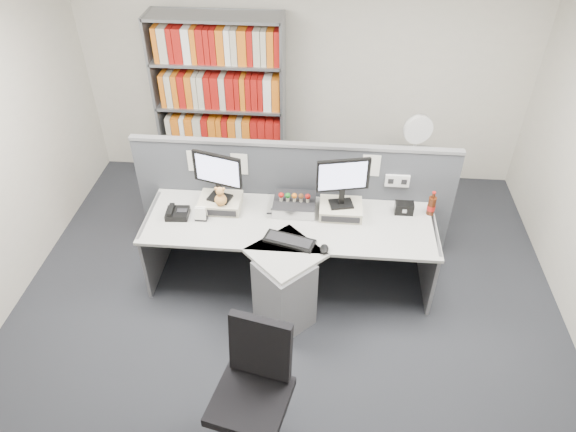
# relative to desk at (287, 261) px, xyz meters

# --- Properties ---
(ground) EXTENTS (5.50, 5.50, 0.00)m
(ground) POSITION_rel_desk_xyz_m (0.00, -0.60, -0.46)
(ground) COLOR #2B2D32
(ground) RESTS_ON ground
(room_shell) EXTENTS (5.04, 5.54, 2.72)m
(room_shell) POSITION_rel_desk_xyz_m (0.00, -0.60, 1.33)
(room_shell) COLOR beige
(room_shell) RESTS_ON ground
(partition) EXTENTS (3.00, 0.08, 1.27)m
(partition) POSITION_rel_desk_xyz_m (0.00, 0.65, 0.19)
(partition) COLOR #46494F
(partition) RESTS_ON ground
(desk) EXTENTS (2.60, 1.20, 0.72)m
(desk) POSITION_rel_desk_xyz_m (0.00, 0.00, 0.00)
(desk) COLOR #AEADA8
(desk) RESTS_ON ground
(monitor_riser_left) EXTENTS (0.38, 0.31, 0.10)m
(monitor_riser_left) POSITION_rel_desk_xyz_m (-0.65, 0.38, 0.31)
(monitor_riser_left) COLOR #BFB79F
(monitor_riser_left) RESTS_ON desk
(monitor_riser_right) EXTENTS (0.38, 0.31, 0.10)m
(monitor_riser_right) POSITION_rel_desk_xyz_m (0.45, 0.38, 0.31)
(monitor_riser_right) COLOR #BFB79F
(monitor_riser_right) RESTS_ON desk
(monitor_left) EXTENTS (0.45, 0.20, 0.47)m
(monitor_left) POSITION_rel_desk_xyz_m (-0.65, 0.38, 0.64)
(monitor_left) COLOR black
(monitor_left) RESTS_ON monitor_riser_left
(monitor_right) EXTENTS (0.46, 0.19, 0.47)m
(monitor_right) POSITION_rel_desk_xyz_m (0.45, 0.38, 0.65)
(monitor_right) COLOR black
(monitor_right) RESTS_ON monitor_riser_right
(desktop_pc) EXTENTS (0.38, 0.34, 0.10)m
(desktop_pc) POSITION_rel_desk_xyz_m (0.03, 0.42, 0.31)
(desktop_pc) COLOR black
(desktop_pc) RESTS_ON desk
(figurines) EXTENTS (0.29, 0.05, 0.09)m
(figurines) POSITION_rel_desk_xyz_m (0.03, 0.40, 0.42)
(figurines) COLOR #BFB79F
(figurines) RESTS_ON desktop_pc
(keyboard) EXTENTS (0.46, 0.27, 0.03)m
(keyboard) POSITION_rel_desk_xyz_m (0.02, -0.05, 0.28)
(keyboard) COLOR black
(keyboard) RESTS_ON desk
(mouse) EXTENTS (0.07, 0.12, 0.04)m
(mouse) POSITION_rel_desk_xyz_m (0.32, -0.14, 0.29)
(mouse) COLOR black
(mouse) RESTS_ON desk
(desk_phone) EXTENTS (0.21, 0.20, 0.09)m
(desk_phone) POSITION_rel_desk_xyz_m (-1.02, 0.22, 0.30)
(desk_phone) COLOR black
(desk_phone) RESTS_ON desk
(desk_calendar) EXTENTS (0.11, 0.08, 0.13)m
(desk_calendar) POSITION_rel_desk_xyz_m (-0.79, 0.19, 0.32)
(desk_calendar) COLOR black
(desk_calendar) RESTS_ON desk
(plush_toy) EXTENTS (0.11, 0.11, 0.19)m
(plush_toy) POSITION_rel_desk_xyz_m (-0.62, 0.29, 0.44)
(plush_toy) COLOR #D69347
(plush_toy) RESTS_ON monitor_riser_left
(speaker) EXTENTS (0.17, 0.09, 0.11)m
(speaker) POSITION_rel_desk_xyz_m (1.02, 0.44, 0.32)
(speaker) COLOR black
(speaker) RESTS_ON desk
(cola_bottle) EXTENTS (0.07, 0.07, 0.24)m
(cola_bottle) POSITION_rel_desk_xyz_m (1.26, 0.45, 0.35)
(cola_bottle) COLOR #3F190A
(cola_bottle) RESTS_ON desk
(shelving_unit) EXTENTS (1.41, 0.40, 2.00)m
(shelving_unit) POSITION_rel_desk_xyz_m (-0.90, 1.85, 0.52)
(shelving_unit) COLOR gray
(shelving_unit) RESTS_ON ground
(filing_cabinet) EXTENTS (0.45, 0.61, 0.70)m
(filing_cabinet) POSITION_rel_desk_xyz_m (1.20, 1.40, -0.11)
(filing_cabinet) COLOR gray
(filing_cabinet) RESTS_ON ground
(desk_fan) EXTENTS (0.31, 0.18, 0.52)m
(desk_fan) POSITION_rel_desk_xyz_m (1.20, 1.40, 0.57)
(desk_fan) COLOR white
(desk_fan) RESTS_ON filing_cabinet
(office_chair) EXTENTS (0.69, 0.68, 1.04)m
(office_chair) POSITION_rel_desk_xyz_m (-0.11, -1.36, 0.10)
(office_chair) COLOR silver
(office_chair) RESTS_ON ground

